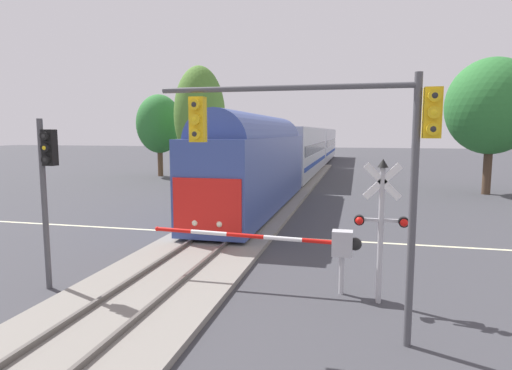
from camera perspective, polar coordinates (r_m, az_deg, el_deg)
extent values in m
plane|color=#3D3D42|center=(19.30, -3.92, -6.50)|extent=(220.00, 220.00, 0.00)
cube|color=beige|center=(19.30, -3.92, -6.49)|extent=(44.00, 0.20, 0.01)
cube|color=gray|center=(19.28, -3.93, -6.24)|extent=(4.40, 80.00, 0.18)
cube|color=#56514C|center=(19.46, -5.96, -5.65)|extent=(0.10, 80.00, 0.14)
cube|color=#56514C|center=(19.05, -1.86, -5.90)|extent=(0.10, 80.00, 0.14)
cube|color=#384C93|center=(24.46, 0.05, 1.77)|extent=(3.00, 16.50, 3.90)
cube|color=red|center=(16.66, -6.49, -2.77)|extent=(2.76, 0.08, 2.15)
cylinder|color=#384C93|center=(24.36, 0.05, 6.06)|extent=(2.76, 14.85, 2.76)
sphere|color=#F4F2CC|center=(16.96, -8.07, -4.98)|extent=(0.24, 0.24, 0.24)
sphere|color=#F4F2CC|center=(16.62, -4.84, -5.17)|extent=(0.24, 0.24, 0.24)
cube|color=#B7BCC6|center=(44.82, 6.15, 4.56)|extent=(3.00, 23.14, 4.60)
cube|color=black|center=(44.64, 8.08, 4.91)|extent=(0.04, 20.82, 0.90)
cube|color=#193899|center=(44.72, 8.06, 3.05)|extent=(0.04, 21.29, 0.36)
cube|color=#B7BCC6|center=(68.72, 8.67, 5.36)|extent=(3.00, 23.14, 4.60)
cube|color=black|center=(68.61, 9.94, 5.58)|extent=(0.04, 20.82, 0.90)
cube|color=#193899|center=(68.65, 9.92, 4.37)|extent=(0.04, 21.29, 0.36)
cylinder|color=#B7B7BC|center=(12.52, 11.21, -11.53)|extent=(0.14, 0.14, 1.10)
cube|color=#B7B7BC|center=(12.27, 11.31, -7.54)|extent=(0.56, 0.40, 0.70)
sphere|color=black|center=(12.26, 12.96, -7.59)|extent=(0.36, 0.36, 0.36)
cylinder|color=red|center=(12.29, 8.70, -7.40)|extent=(1.11, 0.12, 0.14)
cylinder|color=white|center=(12.42, 3.55, -7.07)|extent=(1.11, 0.12, 0.14)
cylinder|color=red|center=(12.64, -1.44, -6.70)|extent=(1.11, 0.12, 0.14)
cylinder|color=white|center=(12.96, -6.23, -6.29)|extent=(1.11, 0.12, 0.14)
cylinder|color=red|center=(13.36, -10.75, -5.87)|extent=(1.11, 0.12, 0.14)
sphere|color=red|center=(13.59, -12.90, -5.65)|extent=(0.14, 0.14, 0.14)
cylinder|color=#B2B2B7|center=(11.79, 16.09, -6.54)|extent=(0.14, 0.14, 3.59)
cube|color=white|center=(11.52, 16.34, 0.45)|extent=(0.98, 0.05, 0.98)
cube|color=white|center=(11.52, 16.34, 0.45)|extent=(0.98, 0.05, 0.98)
cube|color=#B2B2B7|center=(11.69, 16.17, -4.49)|extent=(1.10, 0.08, 0.08)
cylinder|color=black|center=(11.58, 13.46, -4.51)|extent=(0.26, 0.18, 0.26)
cylinder|color=black|center=(11.64, 18.90, -4.64)|extent=(0.26, 0.18, 0.26)
sphere|color=red|center=(11.48, 13.46, -4.61)|extent=(0.20, 0.20, 0.20)
sphere|color=red|center=(11.54, 18.95, -4.74)|extent=(0.20, 0.20, 0.20)
cone|color=black|center=(11.50, 16.42, 2.79)|extent=(0.28, 0.28, 0.22)
cylinder|color=#4C4C51|center=(13.62, -26.12, -2.44)|extent=(0.16, 0.16, 4.87)
cube|color=black|center=(13.30, -25.56, 4.47)|extent=(0.34, 0.26, 1.00)
sphere|color=#262626|center=(13.17, -26.05, 5.82)|extent=(0.20, 0.20, 0.20)
cylinder|color=black|center=(13.15, -26.13, 5.82)|extent=(0.24, 0.10, 0.24)
sphere|color=yellow|center=(13.18, -25.97, 4.43)|extent=(0.20, 0.20, 0.20)
cylinder|color=black|center=(13.16, -26.05, 4.42)|extent=(0.24, 0.10, 0.24)
sphere|color=#262626|center=(13.19, -25.90, 3.04)|extent=(0.20, 0.20, 0.20)
cylinder|color=black|center=(13.17, -25.98, 3.03)|extent=(0.24, 0.10, 0.24)
cylinder|color=#4C4C51|center=(9.40, 19.96, -3.61)|extent=(0.16, 0.16, 5.68)
cube|color=gold|center=(9.30, 22.22, 8.80)|extent=(0.34, 0.26, 1.00)
sphere|color=#262626|center=(9.17, 22.46, 10.83)|extent=(0.20, 0.20, 0.20)
cylinder|color=gold|center=(9.14, 22.49, 10.84)|extent=(0.24, 0.10, 0.24)
sphere|color=yellow|center=(9.15, 22.37, 8.84)|extent=(0.20, 0.20, 0.20)
cylinder|color=gold|center=(9.12, 22.40, 8.84)|extent=(0.24, 0.10, 0.24)
sphere|color=#262626|center=(9.14, 22.27, 6.83)|extent=(0.20, 0.20, 0.20)
cylinder|color=gold|center=(9.12, 22.30, 6.83)|extent=(0.24, 0.10, 0.24)
cylinder|color=#4C4C51|center=(9.37, 3.47, 12.66)|extent=(5.44, 0.12, 0.12)
cube|color=gold|center=(9.84, -7.68, 8.55)|extent=(0.34, 0.26, 1.00)
sphere|color=#262626|center=(9.71, -8.03, 10.45)|extent=(0.20, 0.20, 0.20)
cylinder|color=gold|center=(9.68, -8.10, 10.46)|extent=(0.24, 0.10, 0.24)
sphere|color=yellow|center=(9.70, -8.00, 8.57)|extent=(0.20, 0.20, 0.20)
cylinder|color=gold|center=(9.67, -8.07, 8.57)|extent=(0.24, 0.10, 0.24)
sphere|color=#262626|center=(9.69, -7.97, 6.67)|extent=(0.20, 0.20, 0.20)
cylinder|color=gold|center=(9.67, -8.03, 6.67)|extent=(0.24, 0.10, 0.24)
cylinder|color=#4C3828|center=(35.46, 28.21, 1.94)|extent=(0.59, 0.59, 3.77)
ellipsoid|color=#2D7533|center=(35.41, 28.63, 9.11)|extent=(6.26, 6.26, 6.82)
cylinder|color=#4C3828|center=(39.76, -7.34, 2.39)|extent=(0.43, 0.43, 2.68)
ellipsoid|color=#4C7A2D|center=(39.66, -7.45, 9.08)|extent=(4.60, 4.60, 8.79)
cylinder|color=brown|center=(45.35, -12.51, 3.11)|extent=(0.53, 0.53, 3.11)
ellipsoid|color=#2D7533|center=(45.26, -12.63, 7.87)|extent=(4.61, 4.61, 5.89)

